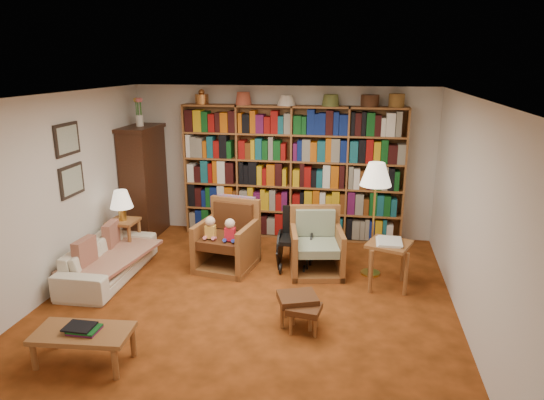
% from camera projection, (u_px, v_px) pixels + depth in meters
% --- Properties ---
extents(floor, '(5.00, 5.00, 0.00)m').
position_uv_depth(floor, '(250.00, 298.00, 6.11)').
color(floor, '#964317').
rests_on(floor, ground).
extents(ceiling, '(5.00, 5.00, 0.00)m').
position_uv_depth(ceiling, '(247.00, 96.00, 5.42)').
color(ceiling, white).
rests_on(ceiling, wall_back).
extents(wall_back, '(5.00, 0.00, 5.00)m').
position_uv_depth(wall_back, '(281.00, 162.00, 8.13)').
color(wall_back, silver).
rests_on(wall_back, floor).
extents(wall_front, '(5.00, 0.00, 5.00)m').
position_uv_depth(wall_front, '(171.00, 302.00, 3.40)').
color(wall_front, silver).
rests_on(wall_front, floor).
extents(wall_left, '(0.00, 5.00, 5.00)m').
position_uv_depth(wall_left, '(58.00, 193.00, 6.18)').
color(wall_left, silver).
rests_on(wall_left, floor).
extents(wall_right, '(0.00, 5.00, 5.00)m').
position_uv_depth(wall_right, '(470.00, 214.00, 5.35)').
color(wall_right, silver).
rests_on(wall_right, floor).
extents(bookshelf, '(3.60, 0.30, 2.42)m').
position_uv_depth(bookshelf, '(292.00, 169.00, 7.96)').
color(bookshelf, brown).
rests_on(bookshelf, floor).
extents(curio_cabinet, '(0.50, 0.95, 2.40)m').
position_uv_depth(curio_cabinet, '(144.00, 180.00, 8.12)').
color(curio_cabinet, '#3C1D10').
rests_on(curio_cabinet, floor).
extents(framed_pictures, '(0.03, 0.52, 0.97)m').
position_uv_depth(framed_pictures, '(69.00, 160.00, 6.36)').
color(framed_pictures, black).
rests_on(framed_pictures, wall_left).
extents(sofa, '(1.77, 0.73, 0.51)m').
position_uv_depth(sofa, '(109.00, 259.00, 6.66)').
color(sofa, beige).
rests_on(sofa, floor).
extents(sofa_throw, '(0.93, 1.52, 0.04)m').
position_uv_depth(sofa_throw, '(112.00, 256.00, 6.64)').
color(sofa_throw, beige).
rests_on(sofa_throw, sofa).
extents(cushion_left, '(0.17, 0.39, 0.38)m').
position_uv_depth(cushion_left, '(111.00, 237.00, 6.96)').
color(cushion_left, maroon).
rests_on(cushion_left, sofa).
extents(cushion_right, '(0.15, 0.39, 0.39)m').
position_uv_depth(cushion_right, '(85.00, 255.00, 6.30)').
color(cushion_right, maroon).
rests_on(cushion_right, sofa).
extents(side_table_lamp, '(0.41, 0.41, 0.59)m').
position_uv_depth(side_table_lamp, '(124.00, 230.00, 7.26)').
color(side_table_lamp, brown).
rests_on(side_table_lamp, floor).
extents(table_lamp, '(0.34, 0.34, 0.46)m').
position_uv_depth(table_lamp, '(121.00, 200.00, 7.14)').
color(table_lamp, gold).
rests_on(table_lamp, side_table_lamp).
extents(armchair_leather, '(0.89, 0.92, 0.98)m').
position_uv_depth(armchair_leather, '(228.00, 239.00, 7.01)').
color(armchair_leather, brown).
rests_on(armchair_leather, floor).
extents(armchair_sage, '(0.86, 0.87, 0.90)m').
position_uv_depth(armchair_sage, '(317.00, 247.00, 6.85)').
color(armchair_sage, brown).
rests_on(armchair_sage, floor).
extents(wheelchair, '(0.49, 0.69, 0.86)m').
position_uv_depth(wheelchair, '(296.00, 240.00, 7.00)').
color(wheelchair, black).
rests_on(wheelchair, floor).
extents(floor_lamp, '(0.42, 0.42, 1.59)m').
position_uv_depth(floor_lamp, '(376.00, 179.00, 6.43)').
color(floor_lamp, gold).
rests_on(floor_lamp, floor).
extents(side_table_papers, '(0.65, 0.65, 0.65)m').
position_uv_depth(side_table_papers, '(389.00, 250.00, 6.29)').
color(side_table_papers, brown).
rests_on(side_table_papers, floor).
extents(footstool_a, '(0.52, 0.48, 0.36)m').
position_uv_depth(footstool_a, '(298.00, 300.00, 5.43)').
color(footstool_a, '#472713').
rests_on(footstool_a, floor).
extents(footstool_b, '(0.39, 0.35, 0.30)m').
position_uv_depth(footstool_b, '(304.00, 311.00, 5.30)').
color(footstool_b, '#472713').
rests_on(footstool_b, floor).
extents(coffee_table, '(0.97, 0.55, 0.40)m').
position_uv_depth(coffee_table, '(83.00, 335.00, 4.72)').
color(coffee_table, brown).
rests_on(coffee_table, floor).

